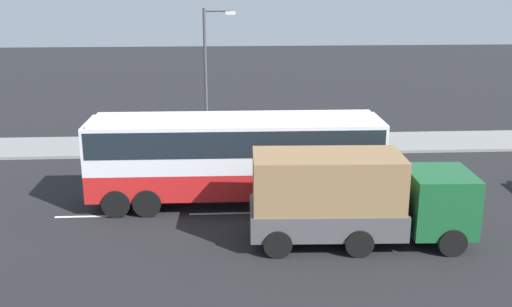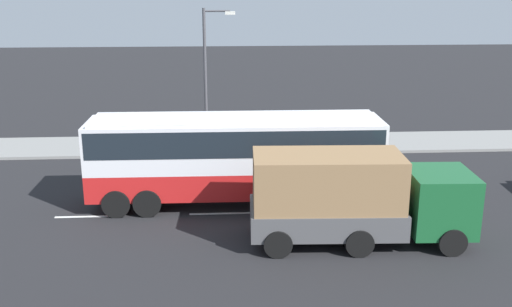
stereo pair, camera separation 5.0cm
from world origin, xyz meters
TOP-DOWN VIEW (x-y plane):
  - ground_plane at (0.00, 0.00)m, footprint 120.00×120.00m
  - sidewalk_curb at (0.00, 8.05)m, footprint 80.00×4.00m
  - lane_centreline at (-2.47, -1.92)m, footprint 33.84×0.16m
  - coach_bus at (-0.59, -0.84)m, footprint 11.80×2.89m
  - cargo_truck at (3.41, -4.84)m, footprint 7.72×2.85m
  - pedestrian_near_curb at (-1.71, 8.53)m, footprint 0.32×0.32m
  - pedestrian_at_crossing at (1.49, 8.44)m, footprint 0.32×0.32m
  - street_lamp at (-1.77, 6.54)m, footprint 1.64×0.24m

SIDE VIEW (x-z plane):
  - ground_plane at x=0.00m, z-range 0.00..0.00m
  - lane_centreline at x=-2.47m, z-range 0.00..0.01m
  - sidewalk_curb at x=0.00m, z-range 0.00..0.15m
  - pedestrian_near_curb at x=-1.71m, z-range 0.27..1.88m
  - pedestrian_at_crossing at x=1.49m, z-range 0.28..1.94m
  - cargo_truck at x=3.41m, z-range 0.10..3.32m
  - coach_bus at x=-0.59m, z-range 0.43..4.09m
  - street_lamp at x=-1.77m, z-range 0.66..8.07m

